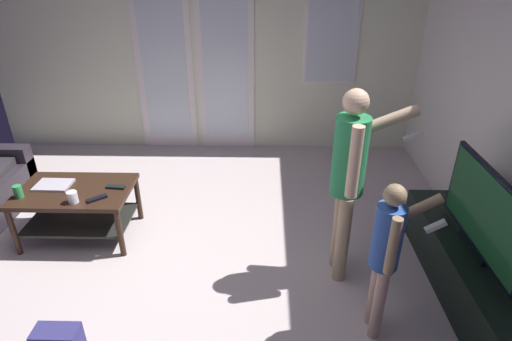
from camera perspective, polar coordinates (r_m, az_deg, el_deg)
name	(u,v)px	position (r m, az deg, el deg)	size (l,w,h in m)	color
ground_plane	(169,286)	(3.57, -11.79, -15.09)	(5.45, 5.58, 0.02)	#BFB0B0
wall_back_with_doors	(206,45)	(5.44, -6.80, 16.57)	(5.45, 0.09, 2.78)	silver
coffee_table	(77,202)	(4.14, -23.16, -3.97)	(1.00, 0.64, 0.50)	#301E13
tv_stand	(468,271)	(3.69, 26.83, -12.10)	(0.44, 1.77, 0.40)	black
flat_screen_tv	(485,213)	(3.40, 28.66, -5.09)	(0.08, 1.11, 0.64)	black
person_adult	(350,171)	(3.16, 12.68, -0.09)	(0.69, 0.42, 1.57)	tan
person_child	(387,249)	(2.83, 17.41, -10.15)	(0.50, 0.32, 1.17)	tan
laptop_closed	(53,185)	(4.20, -25.83, -1.78)	(0.31, 0.22, 0.02)	#BAB4C1
cup_near_edge	(73,197)	(3.85, -23.68, -3.34)	(0.09, 0.09, 0.10)	white
cup_by_laptop	(18,192)	(4.13, -29.63, -2.52)	(0.07, 0.07, 0.11)	#2D8E46
tv_remote_black	(116,187)	(3.96, -18.54, -2.15)	(0.17, 0.05, 0.02)	black
dvd_remote_slim	(97,199)	(3.83, -20.82, -3.58)	(0.17, 0.05, 0.02)	black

